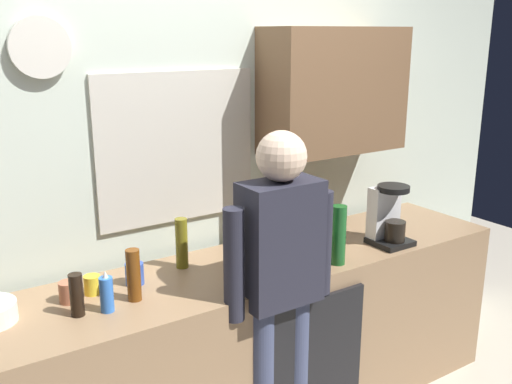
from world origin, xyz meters
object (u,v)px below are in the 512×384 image
object	(u,v)px
coffee_maker	(388,217)
bottle_amber_beer	(134,275)
bottle_dark_sauce	(77,295)
bottle_green_wine	(339,235)
person_at_sink	(280,275)
cup_yellow_cup	(92,285)
dish_soap	(107,294)
cup_terracotta_mug	(69,292)
bottle_olive_oil	(182,243)
cup_blue_mug	(135,274)
potted_plant	(306,245)

from	to	relation	value
coffee_maker	bottle_amber_beer	distance (m)	1.42
bottle_dark_sauce	bottle_green_wine	size ratio (longest dim) A/B	0.60
person_at_sink	cup_yellow_cup	bearing A→B (deg)	150.99
coffee_maker	dish_soap	xyz separation A→B (m)	(-1.54, 0.06, -0.07)
bottle_dark_sauce	bottle_green_wine	xyz separation A→B (m)	(1.24, -0.17, 0.06)
cup_terracotta_mug	bottle_olive_oil	bearing A→B (deg)	7.31
bottle_dark_sauce	bottle_green_wine	bearing A→B (deg)	-7.77
bottle_amber_beer	cup_blue_mug	size ratio (longest dim) A/B	2.30
cup_terracotta_mug	dish_soap	bearing A→B (deg)	-57.77
coffee_maker	cup_terracotta_mug	size ratio (longest dim) A/B	3.59
cup_yellow_cup	dish_soap	xyz separation A→B (m)	(-0.00, -0.20, 0.04)
bottle_dark_sauce	bottle_amber_beer	distance (m)	0.25
bottle_dark_sauce	potted_plant	bearing A→B (deg)	-8.30
coffee_maker	bottle_olive_oil	size ratio (longest dim) A/B	1.32
bottle_green_wine	person_at_sink	world-z (taller)	person_at_sink
dish_soap	bottle_olive_oil	bearing A→B (deg)	27.93
bottle_olive_oil	bottle_amber_beer	distance (m)	0.39
cup_blue_mug	potted_plant	bearing A→B (deg)	-22.71
bottle_green_wine	cup_terracotta_mug	distance (m)	1.28
cup_yellow_cup	bottle_amber_beer	bearing A→B (deg)	-50.12
potted_plant	dish_soap	world-z (taller)	potted_plant
bottle_amber_beer	dish_soap	world-z (taller)	bottle_amber_beer
cup_yellow_cup	cup_blue_mug	size ratio (longest dim) A/B	0.85
bottle_olive_oil	cup_terracotta_mug	distance (m)	0.58
bottle_dark_sauce	cup_blue_mug	xyz separation A→B (m)	(0.31, 0.16, -0.04)
bottle_amber_beer	cup_yellow_cup	bearing A→B (deg)	129.88
bottle_amber_beer	person_at_sink	size ratio (longest dim) A/B	0.14
coffee_maker	potted_plant	xyz separation A→B (m)	(-0.60, -0.06, -0.01)
cup_yellow_cup	cup_terracotta_mug	bearing A→B (deg)	-168.02
dish_soap	person_at_sink	world-z (taller)	person_at_sink
person_at_sink	cup_terracotta_mug	bearing A→B (deg)	155.63
bottle_olive_oil	cup_terracotta_mug	xyz separation A→B (m)	(-0.57, -0.07, -0.08)
dish_soap	person_at_sink	size ratio (longest dim) A/B	0.11
coffee_maker	bottle_green_wine	world-z (taller)	coffee_maker
cup_blue_mug	person_at_sink	distance (m)	0.66
potted_plant	bottle_green_wine	bearing A→B (deg)	-4.74
bottle_olive_oil	bottle_amber_beer	world-z (taller)	bottle_olive_oil
cup_terracotta_mug	person_at_sink	distance (m)	0.92
cup_terracotta_mug	potted_plant	world-z (taller)	potted_plant
bottle_green_wine	cup_blue_mug	world-z (taller)	bottle_green_wine
coffee_maker	cup_yellow_cup	world-z (taller)	coffee_maker
potted_plant	cup_yellow_cup	bearing A→B (deg)	161.33
bottle_dark_sauce	cup_terracotta_mug	bearing A→B (deg)	88.37
coffee_maker	person_at_sink	bearing A→B (deg)	-169.84
cup_terracotta_mug	cup_yellow_cup	bearing A→B (deg)	11.98
cup_terracotta_mug	dish_soap	distance (m)	0.21
bottle_green_wine	cup_blue_mug	bearing A→B (deg)	160.65
bottle_dark_sauce	bottle_amber_beer	bearing A→B (deg)	1.22
coffee_maker	cup_yellow_cup	bearing A→B (deg)	170.45
cup_blue_mug	potted_plant	size ratio (longest dim) A/B	0.43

